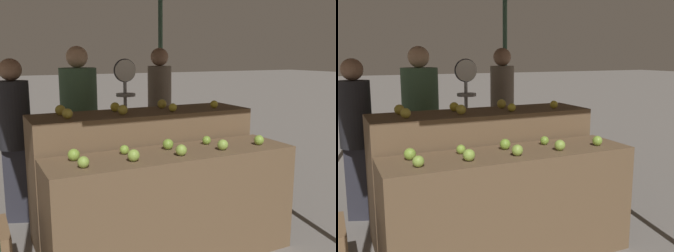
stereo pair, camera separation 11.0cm
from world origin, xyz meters
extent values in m
cylinder|color=#33513D|center=(1.34, 3.02, 1.24)|extent=(0.07, 0.07, 2.47)
cube|color=brown|center=(0.00, 0.00, 0.44)|extent=(1.99, 0.55, 0.89)
cube|color=brown|center=(0.00, 0.60, 0.56)|extent=(1.99, 0.55, 1.13)
sphere|color=#8EB247|center=(-0.74, -0.10, 0.93)|extent=(0.08, 0.08, 0.08)
sphere|color=#8EB247|center=(-0.38, -0.10, 0.93)|extent=(0.09, 0.09, 0.09)
sphere|color=#8EB247|center=(0.00, -0.12, 0.93)|extent=(0.09, 0.09, 0.09)
sphere|color=#8EB247|center=(0.38, -0.11, 0.93)|extent=(0.09, 0.09, 0.09)
sphere|color=#84AD3D|center=(0.75, -0.10, 0.93)|extent=(0.08, 0.08, 0.08)
sphere|color=#84AD3D|center=(-0.75, 0.10, 0.93)|extent=(0.09, 0.09, 0.09)
sphere|color=#84AD3D|center=(-0.36, 0.12, 0.92)|extent=(0.07, 0.07, 0.07)
sphere|color=#7AA338|center=(0.00, 0.10, 0.93)|extent=(0.09, 0.09, 0.09)
sphere|color=#7AA338|center=(0.37, 0.11, 0.92)|extent=(0.07, 0.07, 0.07)
sphere|color=gold|center=(-0.70, 0.49, 1.17)|extent=(0.08, 0.08, 0.08)
sphere|color=gold|center=(-0.23, 0.50, 1.17)|extent=(0.09, 0.09, 0.09)
sphere|color=gold|center=(0.24, 0.48, 1.17)|extent=(0.07, 0.07, 0.07)
sphere|color=gold|center=(0.69, 0.50, 1.17)|extent=(0.07, 0.07, 0.07)
sphere|color=gold|center=(-0.71, 0.72, 1.17)|extent=(0.09, 0.09, 0.09)
sphere|color=gold|center=(-0.22, 0.71, 1.17)|extent=(0.08, 0.08, 0.08)
sphere|color=gold|center=(0.24, 0.71, 1.17)|extent=(0.09, 0.09, 0.09)
cylinder|color=#99999E|center=(0.07, 1.24, 0.75)|extent=(0.04, 0.04, 1.49)
cylinder|color=black|center=(0.07, 1.24, 1.47)|extent=(0.24, 0.01, 0.24)
cylinder|color=silver|center=(0.07, 1.22, 1.47)|extent=(0.22, 0.02, 0.22)
cylinder|color=#99999E|center=(0.07, 1.22, 1.29)|extent=(0.01, 0.01, 0.14)
cylinder|color=#99999E|center=(0.07, 1.22, 1.22)|extent=(0.20, 0.20, 0.03)
cube|color=#2D2D38|center=(-0.35, 1.53, 0.40)|extent=(0.34, 0.29, 0.80)
cylinder|color=#476B4C|center=(-0.35, 1.53, 1.15)|extent=(0.53, 0.53, 0.70)
sphere|color=tan|center=(-0.35, 1.53, 1.61)|extent=(0.23, 0.23, 0.23)
cube|color=#2D2D38|center=(-1.02, 1.35, 0.37)|extent=(0.27, 0.21, 0.74)
cylinder|color=#232328|center=(-1.02, 1.35, 1.07)|extent=(0.40, 0.40, 0.65)
sphere|color=#936B51|center=(-1.02, 1.35, 1.49)|extent=(0.21, 0.21, 0.21)
cube|color=#2D2D38|center=(0.79, 1.90, 0.40)|extent=(0.26, 0.22, 0.80)
cylinder|color=#756656|center=(0.79, 1.90, 1.14)|extent=(0.40, 0.40, 0.69)
sphere|color=#936B51|center=(0.79, 1.90, 1.60)|extent=(0.23, 0.23, 0.23)
camera|label=1|loc=(-1.37, -2.62, 1.63)|focal=42.00mm
camera|label=2|loc=(-1.27, -2.66, 1.63)|focal=42.00mm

